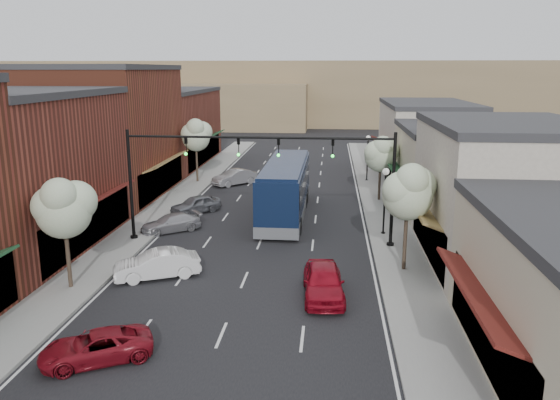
% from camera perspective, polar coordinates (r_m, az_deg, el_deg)
% --- Properties ---
extents(ground, '(160.00, 160.00, 0.00)m').
position_cam_1_polar(ground, '(26.55, -4.43, -9.93)').
color(ground, black).
rests_on(ground, ground).
extents(sidewalk_left, '(2.80, 73.00, 0.15)m').
position_cam_1_polar(sidewalk_left, '(45.56, -10.97, -0.02)').
color(sidewalk_left, gray).
rests_on(sidewalk_left, ground).
extents(sidewalk_right, '(2.80, 73.00, 0.15)m').
position_cam_1_polar(sidewalk_right, '(43.96, 10.57, -0.49)').
color(sidewalk_right, gray).
rests_on(sidewalk_right, ground).
extents(curb_left, '(0.25, 73.00, 0.17)m').
position_cam_1_polar(curb_left, '(45.19, -9.26, -0.05)').
color(curb_left, gray).
rests_on(curb_left, ground).
extents(curb_right, '(0.25, 73.00, 0.17)m').
position_cam_1_polar(curb_right, '(43.85, 8.75, -0.45)').
color(curb_right, gray).
rests_on(curb_right, ground).
extents(bldg_left_midnear, '(10.14, 14.10, 9.40)m').
position_cam_1_polar(bldg_left_midnear, '(35.72, -25.98, 2.66)').
color(bldg_left_midnear, brown).
rests_on(bldg_left_midnear, ground).
extents(bldg_left_midfar, '(10.14, 14.10, 10.90)m').
position_cam_1_polar(bldg_left_midfar, '(48.00, -17.51, 6.75)').
color(bldg_left_midfar, brown).
rests_on(bldg_left_midfar, ground).
extents(bldg_left_far, '(10.14, 18.10, 8.40)m').
position_cam_1_polar(bldg_left_far, '(63.10, -11.84, 7.43)').
color(bldg_left_far, brown).
rests_on(bldg_left_far, ground).
extents(bldg_right_midnear, '(9.14, 12.10, 7.90)m').
position_cam_1_polar(bldg_right_midnear, '(32.14, 22.30, 0.57)').
color(bldg_right_midnear, beige).
rests_on(bldg_right_midnear, ground).
extents(bldg_right_midfar, '(9.14, 12.10, 6.40)m').
position_cam_1_polar(bldg_right_midfar, '(43.66, 17.75, 3.15)').
color(bldg_right_midfar, '#B7AE92').
rests_on(bldg_right_midfar, ground).
extents(bldg_right_far, '(9.14, 16.10, 7.40)m').
position_cam_1_polar(bldg_right_far, '(57.20, 14.88, 6.16)').
color(bldg_right_far, beige).
rests_on(bldg_right_far, ground).
extents(hill_far, '(120.00, 30.00, 12.00)m').
position_cam_1_polar(hill_far, '(114.16, 3.24, 11.23)').
color(hill_far, '#7A6647').
rests_on(hill_far, ground).
extents(hill_near, '(50.00, 20.00, 8.00)m').
position_cam_1_polar(hill_near, '(106.31, -10.82, 9.76)').
color(hill_near, '#7A6647').
rests_on(hill_near, ground).
extents(signal_mast_right, '(8.22, 0.46, 7.00)m').
position_cam_1_polar(signal_mast_right, '(32.56, 7.63, 2.92)').
color(signal_mast_right, black).
rests_on(signal_mast_right, ground).
extents(signal_mast_left, '(8.22, 0.46, 7.00)m').
position_cam_1_polar(signal_mast_left, '(34.00, -11.68, 3.20)').
color(signal_mast_left, black).
rests_on(signal_mast_left, ground).
extents(tree_right_near, '(2.85, 2.65, 5.95)m').
position_cam_1_polar(tree_right_near, '(28.88, 13.33, 0.96)').
color(tree_right_near, '#47382B').
rests_on(tree_right_near, ground).
extents(tree_right_far, '(2.85, 2.65, 5.43)m').
position_cam_1_polar(tree_right_far, '(44.61, 10.56, 4.85)').
color(tree_right_far, '#47382B').
rests_on(tree_right_far, ground).
extents(tree_left_near, '(2.85, 2.65, 5.69)m').
position_cam_1_polar(tree_left_near, '(27.74, -21.67, -0.64)').
color(tree_left_near, '#47382B').
rests_on(tree_left_near, ground).
extents(tree_left_far, '(2.85, 2.65, 6.13)m').
position_cam_1_polar(tree_left_far, '(51.82, -8.75, 6.79)').
color(tree_left_far, '#47382B').
rests_on(tree_left_far, ground).
extents(lamp_post_near, '(0.44, 0.44, 4.44)m').
position_cam_1_polar(lamp_post_near, '(35.48, 10.92, 1.00)').
color(lamp_post_near, black).
rests_on(lamp_post_near, ground).
extents(lamp_post_far, '(0.44, 0.44, 4.44)m').
position_cam_1_polar(lamp_post_far, '(52.65, 9.16, 5.12)').
color(lamp_post_far, black).
rests_on(lamp_post_far, ground).
extents(coach_bus, '(2.98, 13.12, 4.00)m').
position_cam_1_polar(coach_bus, '(39.79, 0.57, 1.23)').
color(coach_bus, '#0D1936').
rests_on(coach_bus, ground).
extents(red_hatchback, '(2.18, 4.76, 1.58)m').
position_cam_1_polar(red_hatchback, '(26.08, 4.56, -8.50)').
color(red_hatchback, maroon).
rests_on(red_hatchback, ground).
extents(parked_car_a, '(4.48, 3.55, 1.13)m').
position_cam_1_polar(parked_car_a, '(21.93, -18.66, -14.34)').
color(parked_car_a, maroon).
rests_on(parked_car_a, ground).
extents(parked_car_b, '(4.62, 3.19, 1.44)m').
position_cam_1_polar(parked_car_b, '(29.06, -12.74, -6.59)').
color(parked_car_b, white).
rests_on(parked_car_b, ground).
extents(parked_car_c, '(4.22, 3.67, 1.17)m').
position_cam_1_polar(parked_car_c, '(36.98, -11.33, -2.38)').
color(parked_car_c, '#A8A8AD').
rests_on(parked_car_c, ground).
extents(parked_car_d, '(3.83, 3.86, 1.32)m').
position_cam_1_polar(parked_car_d, '(41.39, -8.81, -0.46)').
color(parked_car_d, slate).
rests_on(parked_car_d, ground).
extents(parked_car_e, '(4.14, 4.21, 1.44)m').
position_cam_1_polar(parked_car_e, '(51.03, -4.75, 2.38)').
color(parked_car_e, '#9E9EA3').
rests_on(parked_car_e, ground).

